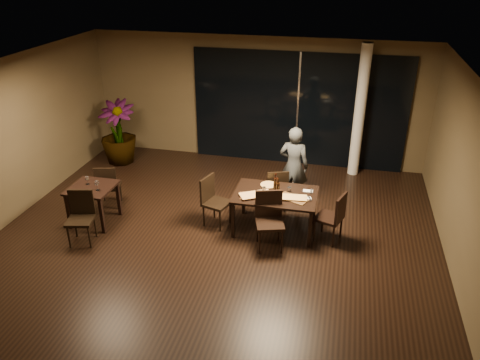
# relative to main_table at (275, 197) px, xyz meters

# --- Properties ---
(ground) EXTENTS (8.00, 8.00, 0.00)m
(ground) POSITION_rel_main_table_xyz_m (-1.00, -0.80, -0.68)
(ground) COLOR black
(ground) RESTS_ON ground
(wall_back) EXTENTS (8.00, 0.10, 3.00)m
(wall_back) POSITION_rel_main_table_xyz_m (-1.00, 3.25, 0.82)
(wall_back) COLOR brown
(wall_back) RESTS_ON ground
(wall_front) EXTENTS (8.00, 0.10, 3.00)m
(wall_front) POSITION_rel_main_table_xyz_m (-1.00, -4.85, 0.82)
(wall_front) COLOR brown
(wall_front) RESTS_ON ground
(wall_right) EXTENTS (0.10, 8.00, 3.00)m
(wall_right) POSITION_rel_main_table_xyz_m (3.05, -0.80, 0.82)
(wall_right) COLOR brown
(wall_right) RESTS_ON ground
(ceiling) EXTENTS (8.00, 8.00, 0.04)m
(ceiling) POSITION_rel_main_table_xyz_m (-1.00, -0.80, 2.34)
(ceiling) COLOR white
(ceiling) RESTS_ON wall_back
(window_panel) EXTENTS (5.00, 0.06, 2.70)m
(window_panel) POSITION_rel_main_table_xyz_m (0.00, 3.16, 0.67)
(window_panel) COLOR black
(window_panel) RESTS_ON ground
(column) EXTENTS (0.24, 0.24, 3.00)m
(column) POSITION_rel_main_table_xyz_m (1.40, 2.85, 0.82)
(column) COLOR white
(column) RESTS_ON ground
(main_table) EXTENTS (1.50, 1.00, 0.75)m
(main_table) POSITION_rel_main_table_xyz_m (0.00, 0.00, 0.00)
(main_table) COLOR black
(main_table) RESTS_ON ground
(side_table) EXTENTS (0.80, 0.80, 0.75)m
(side_table) POSITION_rel_main_table_xyz_m (-3.40, -0.50, -0.05)
(side_table) COLOR black
(side_table) RESTS_ON ground
(chair_main_far) EXTENTS (0.53, 0.53, 0.90)m
(chair_main_far) POSITION_rel_main_table_xyz_m (-0.08, 0.70, -0.17)
(chair_main_far) COLOR black
(chair_main_far) RESTS_ON ground
(chair_main_near) EXTENTS (0.59, 0.59, 1.02)m
(chair_main_near) POSITION_rel_main_table_xyz_m (-0.02, -0.53, -0.11)
(chair_main_near) COLOR black
(chair_main_near) RESTS_ON ground
(chair_main_left) EXTENTS (0.56, 0.56, 0.96)m
(chair_main_left) POSITION_rel_main_table_xyz_m (-1.18, -0.05, -0.14)
(chair_main_left) COLOR black
(chair_main_left) RESTS_ON ground
(chair_main_right) EXTENTS (0.56, 0.56, 0.95)m
(chair_main_right) POSITION_rel_main_table_xyz_m (1.07, -0.15, -0.15)
(chair_main_right) COLOR black
(chair_main_right) RESTS_ON ground
(chair_side_far) EXTENTS (0.53, 0.53, 0.92)m
(chair_side_far) POSITION_rel_main_table_xyz_m (-3.40, 0.08, -0.16)
(chair_side_far) COLOR black
(chair_side_far) RESTS_ON ground
(chair_side_near) EXTENTS (0.53, 0.53, 0.96)m
(chair_side_near) POSITION_rel_main_table_xyz_m (-3.29, -1.12, -0.14)
(chair_side_near) COLOR black
(chair_side_near) RESTS_ON ground
(diner) EXTENTS (0.60, 0.44, 1.65)m
(diner) POSITION_rel_main_table_xyz_m (0.18, 1.13, 0.15)
(diner) COLOR #323537
(diner) RESTS_ON ground
(potted_plant) EXTENTS (0.95, 0.95, 1.54)m
(potted_plant) POSITION_rel_main_table_xyz_m (-4.20, 2.23, 0.09)
(potted_plant) COLOR #214B19
(potted_plant) RESTS_ON ground
(pizza_board_left) EXTENTS (0.63, 0.42, 0.01)m
(pizza_board_left) POSITION_rel_main_table_xyz_m (-0.34, -0.16, 0.08)
(pizza_board_left) COLOR #402514
(pizza_board_left) RESTS_ON main_table
(pizza_board_right) EXTENTS (0.59, 0.46, 0.01)m
(pizza_board_right) POSITION_rel_main_table_xyz_m (0.34, -0.12, 0.08)
(pizza_board_right) COLOR #4B3018
(pizza_board_right) RESTS_ON main_table
(oblong_pizza_left) EXTENTS (0.60, 0.49, 0.02)m
(oblong_pizza_left) POSITION_rel_main_table_xyz_m (-0.34, -0.16, 0.10)
(oblong_pizza_left) COLOR maroon
(oblong_pizza_left) RESTS_ON pizza_board_left
(oblong_pizza_right) EXTENTS (0.48, 0.26, 0.02)m
(oblong_pizza_right) POSITION_rel_main_table_xyz_m (0.34, -0.12, 0.10)
(oblong_pizza_right) COLOR maroon
(oblong_pizza_right) RESTS_ON pizza_board_right
(round_pizza) EXTENTS (0.30, 0.30, 0.01)m
(round_pizza) POSITION_rel_main_table_xyz_m (-0.18, 0.30, 0.08)
(round_pizza) COLOR #AC2913
(round_pizza) RESTS_ON main_table
(bottle_a) EXTENTS (0.06, 0.06, 0.28)m
(bottle_a) POSITION_rel_main_table_xyz_m (-0.02, 0.04, 0.22)
(bottle_a) COLOR black
(bottle_a) RESTS_ON main_table
(bottle_b) EXTENTS (0.07, 0.07, 0.31)m
(bottle_b) POSITION_rel_main_table_xyz_m (0.04, -0.02, 0.23)
(bottle_b) COLOR black
(bottle_b) RESTS_ON main_table
(bottle_c) EXTENTS (0.07, 0.07, 0.34)m
(bottle_c) POSITION_rel_main_table_xyz_m (-0.03, 0.13, 0.24)
(bottle_c) COLOR black
(bottle_c) RESTS_ON main_table
(tumbler_left) EXTENTS (0.07, 0.07, 0.08)m
(tumbler_left) POSITION_rel_main_table_xyz_m (-0.22, 0.05, 0.12)
(tumbler_left) COLOR white
(tumbler_left) RESTS_ON main_table
(tumbler_right) EXTENTS (0.07, 0.07, 0.09)m
(tumbler_right) POSITION_rel_main_table_xyz_m (0.23, 0.14, 0.12)
(tumbler_right) COLOR white
(tumbler_right) RESTS_ON main_table
(napkin_near) EXTENTS (0.20, 0.15, 0.01)m
(napkin_near) POSITION_rel_main_table_xyz_m (0.56, -0.06, 0.08)
(napkin_near) COLOR white
(napkin_near) RESTS_ON main_table
(napkin_far) EXTENTS (0.18, 0.10, 0.01)m
(napkin_far) POSITION_rel_main_table_xyz_m (0.56, 0.22, 0.08)
(napkin_far) COLOR white
(napkin_far) RESTS_ON main_table
(wine_glass_a) EXTENTS (0.07, 0.07, 0.16)m
(wine_glass_a) POSITION_rel_main_table_xyz_m (-3.52, -0.42, 0.16)
(wine_glass_a) COLOR white
(wine_glass_a) RESTS_ON side_table
(wine_glass_b) EXTENTS (0.08, 0.08, 0.19)m
(wine_glass_b) POSITION_rel_main_table_xyz_m (-3.22, -0.60, 0.17)
(wine_glass_b) COLOR white
(wine_glass_b) RESTS_ON side_table
(side_napkin) EXTENTS (0.19, 0.12, 0.01)m
(side_napkin) POSITION_rel_main_table_xyz_m (-3.40, -0.74, 0.08)
(side_napkin) COLOR white
(side_napkin) RESTS_ON side_table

